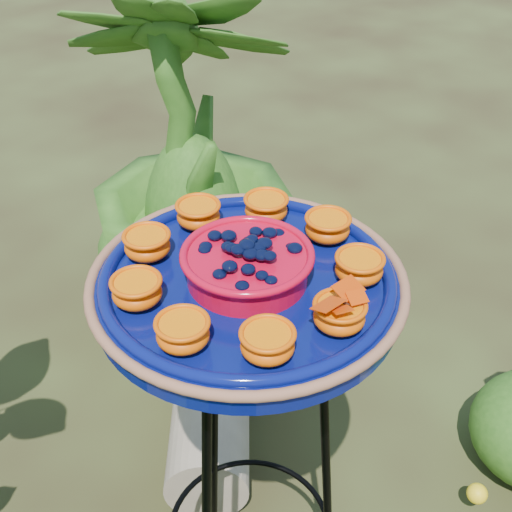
# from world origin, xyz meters

# --- Properties ---
(tripod_stand) EXTENTS (0.38, 0.38, 0.83)m
(tripod_stand) POSITION_xyz_m (-0.02, -0.09, 0.51)
(tripod_stand) COLOR black
(tripod_stand) RESTS_ON ground
(feeder_dish) EXTENTS (0.53, 0.53, 0.10)m
(feeder_dish) POSITION_xyz_m (-0.02, -0.09, 0.87)
(feeder_dish) COLOR #070F56
(feeder_dish) RESTS_ON tripod_stand
(driftwood_log) EXTENTS (0.56, 0.53, 0.19)m
(driftwood_log) POSITION_xyz_m (0.28, 0.31, 0.10)
(driftwood_log) COLOR tan
(driftwood_log) RESTS_ON ground
(shrub_back_right) EXTENTS (0.82, 0.82, 1.03)m
(shrub_back_right) POSITION_xyz_m (0.60, 0.68, 0.52)
(shrub_back_right) COLOR #275316
(shrub_back_right) RESTS_ON ground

